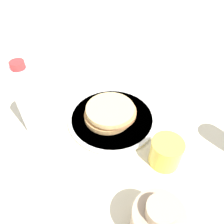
% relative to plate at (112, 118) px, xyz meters
% --- Properties ---
extents(ground_plane, '(4.00, 4.00, 0.00)m').
position_rel_plate_xyz_m(ground_plane, '(0.02, 0.01, -0.01)').
color(ground_plane, beige).
extents(plate, '(0.28, 0.28, 0.01)m').
position_rel_plate_xyz_m(plate, '(0.00, 0.00, 0.00)').
color(plate, silver).
rests_on(plate, ground_plane).
extents(pancake_stack, '(0.15, 0.16, 0.04)m').
position_rel_plate_xyz_m(pancake_stack, '(-0.00, 0.00, 0.03)').
color(pancake_stack, tan).
rests_on(pancake_stack, plate).
extents(juice_glass, '(0.08, 0.08, 0.08)m').
position_rel_plate_xyz_m(juice_glass, '(-0.10, -0.18, 0.03)').
color(juice_glass, yellow).
rests_on(juice_glass, ground_plane).
extents(cream_jug, '(0.10, 0.10, 0.13)m').
position_rel_plate_xyz_m(cream_jug, '(-0.28, -0.19, 0.05)').
color(cream_jug, tan).
rests_on(cream_jug, ground_plane).
extents(water_bottle_mid, '(0.07, 0.07, 0.23)m').
position_rel_plate_xyz_m(water_bottle_mid, '(-0.11, 0.20, 0.10)').
color(water_bottle_mid, white).
rests_on(water_bottle_mid, ground_plane).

